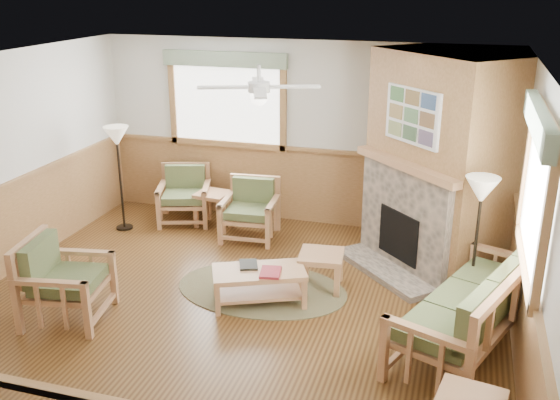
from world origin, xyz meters
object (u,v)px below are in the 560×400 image
(coffee_table, at_px, (259,286))
(end_table_chairs, at_px, (213,209))
(sofa, at_px, (472,304))
(armchair_back_right, at_px, (250,210))
(armchair_back_left, at_px, (184,195))
(armchair_left, at_px, (66,280))
(floor_lamp_right, at_px, (475,246))
(floor_lamp_left, at_px, (120,178))
(footstool, at_px, (321,270))

(coffee_table, relative_size, end_table_chairs, 2.00)
(sofa, relative_size, armchair_back_right, 2.55)
(armchair_back_left, bearing_deg, armchair_left, -107.60)
(armchair_back_left, bearing_deg, armchair_back_right, -32.72)
(sofa, bearing_deg, floor_lamp_right, -158.30)
(armchair_back_left, height_order, end_table_chairs, armchair_back_left)
(sofa, height_order, end_table_chairs, sofa)
(armchair_left, xyz_separation_m, floor_lamp_left, (-0.75, 2.46, 0.32))
(floor_lamp_right, bearing_deg, coffee_table, -167.53)
(armchair_left, bearing_deg, coffee_table, -74.53)
(armchair_back_right, relative_size, end_table_chairs, 1.60)
(armchair_left, xyz_separation_m, end_table_chairs, (0.48, 2.96, -0.20))
(armchair_back_left, relative_size, armchair_left, 0.91)
(coffee_table, height_order, floor_lamp_right, floor_lamp_right)
(sofa, bearing_deg, armchair_back_left, -97.58)
(sofa, xyz_separation_m, coffee_table, (-2.30, 0.26, -0.28))
(sofa, height_order, floor_lamp_right, floor_lamp_right)
(coffee_table, distance_m, floor_lamp_left, 3.11)
(sofa, height_order, armchair_left, sofa)
(armchair_back_right, distance_m, coffee_table, 1.93)
(armchair_back_left, relative_size, footstool, 1.63)
(armchair_back_left, relative_size, floor_lamp_left, 0.54)
(sofa, xyz_separation_m, footstool, (-1.71, 0.83, -0.26))
(armchair_back_right, height_order, armchair_left, armchair_left)
(floor_lamp_left, bearing_deg, armchair_left, -73.05)
(floor_lamp_right, bearing_deg, footstool, 177.77)
(end_table_chairs, height_order, floor_lamp_right, floor_lamp_right)
(coffee_table, distance_m, end_table_chairs, 2.49)
(armchair_back_right, bearing_deg, floor_lamp_right, -27.46)
(armchair_back_left, distance_m, floor_lamp_left, 0.98)
(armchair_back_left, distance_m, floor_lamp_right, 4.48)
(armchair_back_left, distance_m, footstool, 2.90)
(floor_lamp_left, xyz_separation_m, floor_lamp_right, (4.93, -1.05, 0.01))
(armchair_left, bearing_deg, footstool, -69.25)
(armchair_left, bearing_deg, end_table_chairs, -19.37)
(armchair_back_left, height_order, footstool, armchair_back_left)
(sofa, bearing_deg, footstool, -94.31)
(armchair_left, distance_m, floor_lamp_left, 2.60)
(sofa, xyz_separation_m, armchair_left, (-4.18, -0.64, -0.03))
(armchair_left, xyz_separation_m, footstool, (2.46, 1.48, -0.24))
(coffee_table, distance_m, floor_lamp_right, 2.42)
(floor_lamp_left, bearing_deg, coffee_table, -30.68)
(armchair_left, xyz_separation_m, coffee_table, (1.88, 0.90, -0.25))
(floor_lamp_left, bearing_deg, sofa, -20.29)
(armchair_back_left, bearing_deg, floor_lamp_left, -162.68)
(armchair_back_right, bearing_deg, armchair_left, -118.00)
(footstool, bearing_deg, end_table_chairs, 143.37)
(coffee_table, relative_size, floor_lamp_right, 0.66)
(coffee_table, bearing_deg, sofa, -31.02)
(armchair_back_right, bearing_deg, footstool, -47.13)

